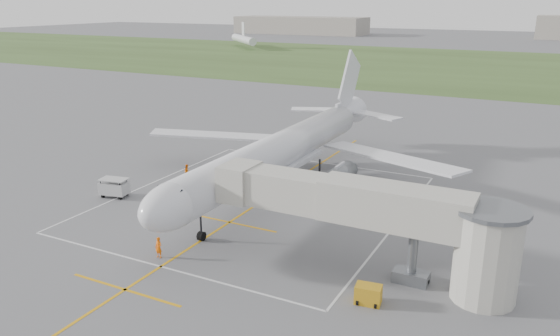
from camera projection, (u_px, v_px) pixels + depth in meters
The scene contains 11 objects.
ground at pixel (279, 191), 59.61m from camera, with size 700.00×700.00×0.00m, color #5F5F62.
grass_strip at pixel (470, 66), 169.97m from camera, with size 700.00×120.00×0.02m, color #374F22.
apron_markings at pixel (252, 208), 54.67m from camera, with size 28.20×60.00×0.01m.
airliner at pixel (282, 150), 58.95m from camera, with size 38.93×46.75×13.52m.
jet_bridge at pixel (384, 217), 39.86m from camera, with size 23.40×5.00×7.20m.
gpu_unit at pixel (368, 295), 37.31m from camera, with size 1.91×1.46×1.33m.
baggage_cart at pixel (114, 188), 57.49m from camera, with size 3.12×2.22×1.98m.
ramp_worker_nose at pixel (159, 248), 43.90m from camera, with size 0.64×0.42×1.74m, color #FF6408.
ramp_worker_wing at pixel (187, 171), 63.80m from camera, with size 0.77×0.60×1.59m, color #D95F06.
distant_hangars at pixel (481, 29), 290.29m from camera, with size 345.00×49.00×12.00m.
distant_aircraft at pixel (496, 47), 195.78m from camera, with size 225.59×39.33×8.85m.
Camera 1 is at (25.92, -49.89, 19.98)m, focal length 35.00 mm.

